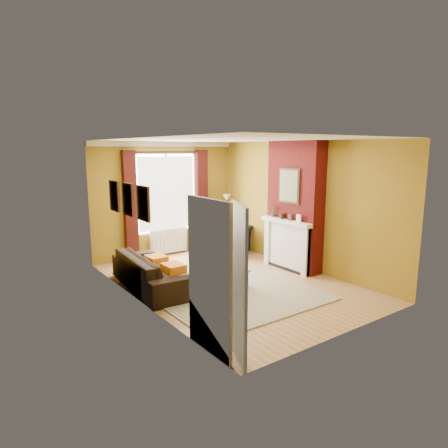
{
  "coord_description": "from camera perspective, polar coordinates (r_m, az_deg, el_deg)",
  "views": [
    {
      "loc": [
        -4.55,
        -6.12,
        2.63
      ],
      "look_at": [
        0.0,
        0.25,
        1.15
      ],
      "focal_mm": 32.0,
      "sensor_mm": 36.0,
      "label": 1
    }
  ],
  "objects": [
    {
      "name": "floor_lamp",
      "position": [
        10.5,
        0.38,
        2.57
      ],
      "size": [
        0.28,
        0.28,
        1.45
      ],
      "rotation": [
        0.0,
        0.0,
        -0.42
      ],
      "color": "black",
      "rests_on": "ground"
    },
    {
      "name": "book_a",
      "position": [
        7.64,
        0.18,
        -6.5
      ],
      "size": [
        0.21,
        0.26,
        0.02
      ],
      "primitive_type": "imported",
      "rotation": [
        0.0,
        0.0,
        0.12
      ],
      "color": "#999999",
      "rests_on": "coffee_table"
    },
    {
      "name": "sofa",
      "position": [
        7.79,
        -10.27,
        -6.66
      ],
      "size": [
        1.03,
        2.3,
        0.66
      ],
      "primitive_type": "imported",
      "rotation": [
        0.0,
        0.0,
        1.5
      ],
      "color": "black",
      "rests_on": "ground"
    },
    {
      "name": "wicker_stool",
      "position": [
        10.16,
        -3.84,
        -3.14
      ],
      "size": [
        0.36,
        0.36,
        0.41
      ],
      "rotation": [
        0.0,
        0.0,
        -0.13
      ],
      "color": "#A58347",
      "rests_on": "ground"
    },
    {
      "name": "armchair",
      "position": [
        10.21,
        0.91,
        -2.19
      ],
      "size": [
        1.37,
        1.31,
        0.7
      ],
      "primitive_type": "imported",
      "rotation": [
        0.0,
        0.0,
        3.57
      ],
      "color": "black",
      "rests_on": "ground"
    },
    {
      "name": "ground",
      "position": [
        8.06,
        1.04,
        -8.33
      ],
      "size": [
        5.5,
        5.5,
        0.0
      ],
      "primitive_type": "plane",
      "color": "olive",
      "rests_on": "ground"
    },
    {
      "name": "tv_remote",
      "position": [
        7.81,
        -1.57,
        -6.12
      ],
      "size": [
        0.09,
        0.16,
        0.02
      ],
      "rotation": [
        0.0,
        0.0,
        0.24
      ],
      "color": "#262628",
      "rests_on": "coffee_table"
    },
    {
      "name": "coffee_table",
      "position": [
        7.83,
        -0.41,
        -6.44
      ],
      "size": [
        0.75,
        1.16,
        0.36
      ],
      "rotation": [
        0.0,
        0.0,
        0.21
      ],
      "color": "tan",
      "rests_on": "ground"
    },
    {
      "name": "room_walls",
      "position": [
        8.32,
        3.47,
        2.09
      ],
      "size": [
        3.82,
        5.54,
        2.83
      ],
      "color": "olive",
      "rests_on": "ground"
    },
    {
      "name": "book_b",
      "position": [
        8.06,
        -2.41,
        -5.59
      ],
      "size": [
        0.24,
        0.3,
        0.02
      ],
      "primitive_type": "imported",
      "rotation": [
        0.0,
        0.0,
        -0.21
      ],
      "color": "#999999",
      "rests_on": "coffee_table"
    },
    {
      "name": "striped_rug",
      "position": [
        7.9,
        -1.19,
        -8.65
      ],
      "size": [
        2.78,
        3.85,
        0.02
      ],
      "rotation": [
        0.0,
        0.0,
        -0.0
      ],
      "color": "teal",
      "rests_on": "ground"
    },
    {
      "name": "mug",
      "position": [
        7.81,
        0.53,
        -5.88
      ],
      "size": [
        0.12,
        0.12,
        0.08
      ],
      "primitive_type": "imported",
      "rotation": [
        0.0,
        0.0,
        0.49
      ],
      "color": "#999999",
      "rests_on": "coffee_table"
    }
  ]
}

